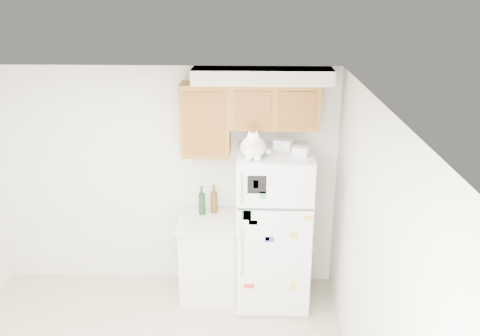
{
  "coord_description": "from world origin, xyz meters",
  "views": [
    {
      "loc": [
        1.02,
        -3.23,
        3.27
      ],
      "look_at": [
        0.86,
        1.55,
        1.55
      ],
      "focal_mm": 38.0,
      "sensor_mm": 36.0,
      "label": 1
    }
  ],
  "objects_px": {
    "refrigerator": "(273,229)",
    "storage_box_back": "(283,144)",
    "base_counter": "(210,257)",
    "bottle_green": "(202,200)",
    "storage_box_front": "(301,151)",
    "bottle_amber": "(214,199)",
    "cat": "(253,146)"
  },
  "relations": [
    {
      "from": "cat",
      "to": "bottle_green",
      "type": "relative_size",
      "value": 1.37
    },
    {
      "from": "bottle_green",
      "to": "bottle_amber",
      "type": "xyz_separation_m",
      "value": [
        0.13,
        0.05,
        -0.0
      ]
    },
    {
      "from": "storage_box_front",
      "to": "bottle_green",
      "type": "distance_m",
      "value": 1.25
    },
    {
      "from": "cat",
      "to": "bottle_green",
      "type": "height_order",
      "value": "cat"
    },
    {
      "from": "cat",
      "to": "storage_box_front",
      "type": "xyz_separation_m",
      "value": [
        0.46,
        0.09,
        -0.07
      ]
    },
    {
      "from": "bottle_amber",
      "to": "refrigerator",
      "type": "bearing_deg",
      "value": -21.02
    },
    {
      "from": "base_counter",
      "to": "storage_box_back",
      "type": "height_order",
      "value": "storage_box_back"
    },
    {
      "from": "cat",
      "to": "bottle_amber",
      "type": "bearing_deg",
      "value": 134.85
    },
    {
      "from": "storage_box_front",
      "to": "cat",
      "type": "bearing_deg",
      "value": -146.71
    },
    {
      "from": "cat",
      "to": "bottle_green",
      "type": "distance_m",
      "value": 1.0
    },
    {
      "from": "cat",
      "to": "bottle_amber",
      "type": "xyz_separation_m",
      "value": [
        -0.43,
        0.43,
        -0.74
      ]
    },
    {
      "from": "bottle_green",
      "to": "bottle_amber",
      "type": "relative_size",
      "value": 1.0
    },
    {
      "from": "bottle_amber",
      "to": "base_counter",
      "type": "bearing_deg",
      "value": -104.53
    },
    {
      "from": "base_counter",
      "to": "bottle_green",
      "type": "bearing_deg",
      "value": 123.08
    },
    {
      "from": "storage_box_front",
      "to": "bottle_amber",
      "type": "bearing_deg",
      "value": -178.43
    },
    {
      "from": "refrigerator",
      "to": "storage_box_back",
      "type": "xyz_separation_m",
      "value": [
        0.08,
        0.11,
        0.9
      ]
    },
    {
      "from": "storage_box_front",
      "to": "bottle_green",
      "type": "bearing_deg",
      "value": -173.56
    },
    {
      "from": "storage_box_front",
      "to": "base_counter",
      "type": "bearing_deg",
      "value": -167.59
    },
    {
      "from": "bottle_green",
      "to": "storage_box_back",
      "type": "bearing_deg",
      "value": -5.81
    },
    {
      "from": "storage_box_back",
      "to": "cat",
      "type": "bearing_deg",
      "value": -117.46
    },
    {
      "from": "bottle_green",
      "to": "bottle_amber",
      "type": "height_order",
      "value": "bottle_green"
    },
    {
      "from": "base_counter",
      "to": "bottle_amber",
      "type": "distance_m",
      "value": 0.64
    },
    {
      "from": "refrigerator",
      "to": "storage_box_front",
      "type": "distance_m",
      "value": 0.93
    },
    {
      "from": "refrigerator",
      "to": "base_counter",
      "type": "relative_size",
      "value": 1.85
    },
    {
      "from": "cat",
      "to": "bottle_green",
      "type": "bearing_deg",
      "value": 145.49
    },
    {
      "from": "base_counter",
      "to": "cat",
      "type": "xyz_separation_m",
      "value": [
        0.47,
        -0.25,
        1.35
      ]
    },
    {
      "from": "storage_box_front",
      "to": "refrigerator",
      "type": "bearing_deg",
      "value": -177.98
    },
    {
      "from": "storage_box_back",
      "to": "bottle_green",
      "type": "relative_size",
      "value": 0.55
    },
    {
      "from": "bottle_green",
      "to": "storage_box_front",
      "type": "bearing_deg",
      "value": -15.97
    },
    {
      "from": "storage_box_back",
      "to": "storage_box_front",
      "type": "height_order",
      "value": "storage_box_back"
    },
    {
      "from": "storage_box_back",
      "to": "bottle_green",
      "type": "height_order",
      "value": "storage_box_back"
    },
    {
      "from": "refrigerator",
      "to": "bottle_green",
      "type": "relative_size",
      "value": 5.23
    }
  ]
}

